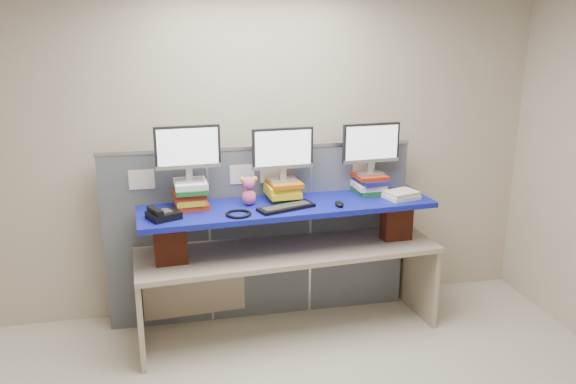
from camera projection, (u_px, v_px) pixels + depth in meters
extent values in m
cube|color=#C0B49E|center=(312.00, 236.00, 2.95)|extent=(5.00, 4.00, 2.80)
cube|color=#4E545C|center=(157.00, 242.00, 4.64)|extent=(0.85, 0.05, 1.50)
cube|color=#4E545C|center=(260.00, 235.00, 4.81)|extent=(0.85, 0.05, 1.50)
cube|color=#4E545C|center=(357.00, 228.00, 4.98)|extent=(0.85, 0.05, 1.50)
cube|color=#B3B6BA|center=(259.00, 147.00, 4.59)|extent=(2.60, 0.06, 0.03)
cube|color=white|center=(142.00, 179.00, 4.44)|extent=(0.20, 0.00, 0.16)
cube|color=white|center=(242.00, 174.00, 4.60)|extent=(0.20, 0.00, 0.16)
cube|color=white|center=(272.00, 173.00, 4.64)|extent=(0.20, 0.00, 0.16)
cube|color=white|center=(364.00, 168.00, 4.80)|extent=(0.20, 0.00, 0.16)
cube|color=tan|center=(288.00, 250.00, 4.55)|extent=(2.48, 0.89, 0.04)
cube|color=tan|center=(140.00, 311.00, 4.34)|extent=(0.09, 0.66, 0.70)
cube|color=tan|center=(417.00, 275.00, 4.97)|extent=(0.09, 0.66, 0.70)
cube|color=maroon|center=(170.00, 243.00, 4.21)|extent=(0.25, 0.15, 0.33)
cube|color=maroon|center=(397.00, 220.00, 4.70)|extent=(0.25, 0.15, 0.33)
cube|color=#0F0B8B|center=(288.00, 207.00, 4.45)|extent=(2.37, 0.75, 0.04)
cube|color=#9A2711|center=(192.00, 205.00, 4.35)|extent=(0.27, 0.29, 0.04)
cube|color=gold|center=(189.00, 199.00, 4.34)|extent=(0.24, 0.30, 0.04)
cube|color=#9A2711|center=(189.00, 194.00, 4.33)|extent=(0.26, 0.30, 0.05)
cube|color=#185D24|center=(191.00, 189.00, 4.31)|extent=(0.26, 0.31, 0.04)
cube|color=silver|center=(190.00, 184.00, 4.31)|extent=(0.26, 0.29, 0.04)
cube|color=#185D24|center=(283.00, 197.00, 4.56)|extent=(0.25, 0.28, 0.04)
cube|color=gold|center=(283.00, 192.00, 4.53)|extent=(0.27, 0.31, 0.05)
cube|color=gold|center=(282.00, 187.00, 4.53)|extent=(0.26, 0.29, 0.04)
cube|color=#B55C11|center=(284.00, 183.00, 4.51)|extent=(0.27, 0.32, 0.03)
cube|color=#185D24|center=(368.00, 190.00, 4.75)|extent=(0.26, 0.31, 0.05)
cube|color=silver|center=(369.00, 185.00, 4.72)|extent=(0.24, 0.27, 0.05)
cube|color=navy|center=(371.00, 180.00, 4.71)|extent=(0.24, 0.31, 0.04)
cube|color=#9A2711|center=(369.00, 176.00, 4.72)|extent=(0.26, 0.31, 0.03)
cube|color=gray|center=(189.00, 180.00, 4.29)|extent=(0.23, 0.15, 0.01)
cube|color=gray|center=(189.00, 174.00, 4.28)|extent=(0.05, 0.04, 0.09)
cube|color=black|center=(188.00, 147.00, 4.22)|extent=(0.49, 0.07, 0.33)
cube|color=silver|center=(188.00, 148.00, 4.20)|extent=(0.45, 0.04, 0.29)
cube|color=gray|center=(283.00, 180.00, 4.50)|extent=(0.23, 0.15, 0.01)
cube|color=gray|center=(283.00, 174.00, 4.49)|extent=(0.05, 0.04, 0.09)
cube|color=black|center=(283.00, 148.00, 4.43)|extent=(0.49, 0.07, 0.33)
cube|color=silver|center=(283.00, 149.00, 4.41)|extent=(0.45, 0.04, 0.29)
cube|color=gray|center=(370.00, 173.00, 4.70)|extent=(0.23, 0.15, 0.01)
cube|color=gray|center=(370.00, 167.00, 4.69)|extent=(0.05, 0.04, 0.09)
cube|color=black|center=(371.00, 143.00, 4.63)|extent=(0.49, 0.07, 0.33)
cube|color=silver|center=(372.00, 143.00, 4.61)|extent=(0.45, 0.04, 0.29)
cube|color=black|center=(286.00, 207.00, 4.32)|extent=(0.48, 0.29, 0.03)
cube|color=#2C2C2E|center=(286.00, 206.00, 4.32)|extent=(0.40, 0.23, 0.00)
ellipsoid|color=black|center=(339.00, 204.00, 4.39)|extent=(0.07, 0.12, 0.04)
cube|color=black|center=(164.00, 215.00, 4.10)|extent=(0.27, 0.26, 0.05)
cube|color=#2C2C2E|center=(163.00, 211.00, 4.09)|extent=(0.14, 0.14, 0.01)
cube|color=black|center=(155.00, 211.00, 4.05)|extent=(0.13, 0.19, 0.04)
torus|color=black|center=(238.00, 214.00, 4.18)|extent=(0.24, 0.24, 0.02)
ellipsoid|color=#DE5489|center=(249.00, 197.00, 4.40)|extent=(0.11, 0.10, 0.13)
sphere|color=#DE5489|center=(249.00, 183.00, 4.37)|extent=(0.10, 0.10, 0.10)
sphere|color=yellow|center=(243.00, 180.00, 4.35)|extent=(0.04, 0.04, 0.04)
sphere|color=yellow|center=(254.00, 179.00, 4.37)|extent=(0.04, 0.04, 0.04)
cube|color=beige|center=(401.00, 196.00, 4.59)|extent=(0.30, 0.27, 0.03)
cube|color=beige|center=(401.00, 193.00, 4.58)|extent=(0.29, 0.26, 0.03)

